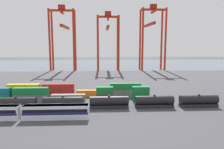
{
  "coord_description": "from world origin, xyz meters",
  "views": [
    {
      "loc": [
        2.95,
        -78.45,
        20.72
      ],
      "look_at": [
        8.21,
        30.31,
        5.05
      ],
      "focal_mm": 34.98,
      "sensor_mm": 36.0,
      "label": 1
    }
  ],
  "objects_px": {
    "freight_tank_row": "(109,102)",
    "gantry_crane_east": "(152,31)",
    "shipping_container_11": "(24,94)",
    "gantry_crane_central": "(108,35)",
    "shipping_container_15": "(92,93)",
    "shipping_container_16": "(125,93)",
    "gantry_crane_west": "(63,32)",
    "passenger_train": "(21,112)",
    "shipping_container_5": "(105,97)"
  },
  "relations": [
    {
      "from": "shipping_container_15",
      "to": "gantry_crane_central",
      "type": "distance_m",
      "value": 93.72
    },
    {
      "from": "passenger_train",
      "to": "shipping_container_5",
      "type": "bearing_deg",
      "value": 37.82
    },
    {
      "from": "freight_tank_row",
      "to": "shipping_container_16",
      "type": "height_order",
      "value": "freight_tank_row"
    },
    {
      "from": "freight_tank_row",
      "to": "shipping_container_15",
      "type": "height_order",
      "value": "freight_tank_row"
    },
    {
      "from": "shipping_container_11",
      "to": "gantry_crane_central",
      "type": "relative_size",
      "value": 0.27
    },
    {
      "from": "shipping_container_15",
      "to": "gantry_crane_west",
      "type": "distance_m",
      "value": 97.53
    },
    {
      "from": "shipping_container_15",
      "to": "gantry_crane_east",
      "type": "relative_size",
      "value": 0.24
    },
    {
      "from": "shipping_container_16",
      "to": "shipping_container_15",
      "type": "bearing_deg",
      "value": 180.0
    },
    {
      "from": "passenger_train",
      "to": "freight_tank_row",
      "type": "height_order",
      "value": "freight_tank_row"
    },
    {
      "from": "shipping_container_15",
      "to": "gantry_crane_west",
      "type": "relative_size",
      "value": 0.25
    },
    {
      "from": "shipping_container_15",
      "to": "passenger_train",
      "type": "bearing_deg",
      "value": -126.44
    },
    {
      "from": "shipping_container_11",
      "to": "gantry_crane_east",
      "type": "bearing_deg",
      "value": 52.15
    },
    {
      "from": "shipping_container_5",
      "to": "shipping_container_15",
      "type": "height_order",
      "value": "same"
    },
    {
      "from": "shipping_container_15",
      "to": "gantry_crane_central",
      "type": "bearing_deg",
      "value": 84.31
    },
    {
      "from": "shipping_container_11",
      "to": "gantry_crane_west",
      "type": "relative_size",
      "value": 0.25
    },
    {
      "from": "gantry_crane_east",
      "to": "passenger_train",
      "type": "bearing_deg",
      "value": -118.41
    },
    {
      "from": "freight_tank_row",
      "to": "shipping_container_11",
      "type": "distance_m",
      "value": 35.84
    },
    {
      "from": "gantry_crane_central",
      "to": "shipping_container_5",
      "type": "bearing_deg",
      "value": -92.44
    },
    {
      "from": "shipping_container_11",
      "to": "shipping_container_16",
      "type": "height_order",
      "value": "same"
    },
    {
      "from": "shipping_container_15",
      "to": "shipping_container_16",
      "type": "relative_size",
      "value": 1.0
    },
    {
      "from": "passenger_train",
      "to": "shipping_container_11",
      "type": "xyz_separation_m",
      "value": [
        -7.76,
        24.85,
        -0.84
      ]
    },
    {
      "from": "shipping_container_5",
      "to": "freight_tank_row",
      "type": "bearing_deg",
      "value": -81.68
    },
    {
      "from": "shipping_container_16",
      "to": "gantry_crane_east",
      "type": "bearing_deg",
      "value": 71.18
    },
    {
      "from": "freight_tank_row",
      "to": "gantry_crane_central",
      "type": "height_order",
      "value": "gantry_crane_central"
    },
    {
      "from": "shipping_container_16",
      "to": "gantry_crane_central",
      "type": "distance_m",
      "value": 93.39
    },
    {
      "from": "gantry_crane_central",
      "to": "shipping_container_11",
      "type": "bearing_deg",
      "value": -111.36
    },
    {
      "from": "shipping_container_5",
      "to": "gantry_crane_central",
      "type": "height_order",
      "value": "gantry_crane_central"
    },
    {
      "from": "shipping_container_11",
      "to": "gantry_crane_central",
      "type": "xyz_separation_m",
      "value": [
        35.05,
        89.59,
        26.02
      ]
    },
    {
      "from": "gantry_crane_west",
      "to": "shipping_container_5",
      "type": "bearing_deg",
      "value": -72.42
    },
    {
      "from": "freight_tank_row",
      "to": "gantry_crane_east",
      "type": "height_order",
      "value": "gantry_crane_east"
    },
    {
      "from": "shipping_container_16",
      "to": "gantry_crane_west",
      "type": "bearing_deg",
      "value": 113.41
    },
    {
      "from": "passenger_train",
      "to": "shipping_container_15",
      "type": "xyz_separation_m",
      "value": [
        18.35,
        24.85,
        -0.84
      ]
    },
    {
      "from": "shipping_container_5",
      "to": "shipping_container_11",
      "type": "distance_m",
      "value": 31.68
    },
    {
      "from": "shipping_container_16",
      "to": "gantry_crane_central",
      "type": "xyz_separation_m",
      "value": [
        -4.13,
        89.59,
        26.02
      ]
    },
    {
      "from": "shipping_container_11",
      "to": "shipping_container_15",
      "type": "distance_m",
      "value": 26.11
    },
    {
      "from": "gantry_crane_central",
      "to": "passenger_train",
      "type": "bearing_deg",
      "value": -103.41
    },
    {
      "from": "shipping_container_5",
      "to": "shipping_container_11",
      "type": "xyz_separation_m",
      "value": [
        -30.93,
        6.87,
        0.0
      ]
    },
    {
      "from": "freight_tank_row",
      "to": "shipping_container_11",
      "type": "relative_size",
      "value": 5.87
    },
    {
      "from": "passenger_train",
      "to": "shipping_container_11",
      "type": "relative_size",
      "value": 3.06
    },
    {
      "from": "passenger_train",
      "to": "gantry_crane_central",
      "type": "xyz_separation_m",
      "value": [
        27.28,
        114.44,
        25.17
      ]
    },
    {
      "from": "shipping_container_5",
      "to": "gantry_crane_east",
      "type": "height_order",
      "value": "gantry_crane_east"
    },
    {
      "from": "passenger_train",
      "to": "gantry_crane_west",
      "type": "bearing_deg",
      "value": 93.72
    },
    {
      "from": "freight_tank_row",
      "to": "gantry_crane_central",
      "type": "bearing_deg",
      "value": 88.46
    },
    {
      "from": "passenger_train",
      "to": "shipping_container_15",
      "type": "distance_m",
      "value": 30.9
    },
    {
      "from": "gantry_crane_central",
      "to": "gantry_crane_east",
      "type": "height_order",
      "value": "gantry_crane_east"
    },
    {
      "from": "freight_tank_row",
      "to": "shipping_container_11",
      "type": "height_order",
      "value": "freight_tank_row"
    },
    {
      "from": "passenger_train",
      "to": "shipping_container_15",
      "type": "bearing_deg",
      "value": 53.56
    },
    {
      "from": "shipping_container_15",
      "to": "gantry_crane_west",
      "type": "bearing_deg",
      "value": 106.04
    },
    {
      "from": "freight_tank_row",
      "to": "gantry_crane_east",
      "type": "relative_size",
      "value": 1.41
    },
    {
      "from": "passenger_train",
      "to": "shipping_container_11",
      "type": "height_order",
      "value": "passenger_train"
    }
  ]
}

